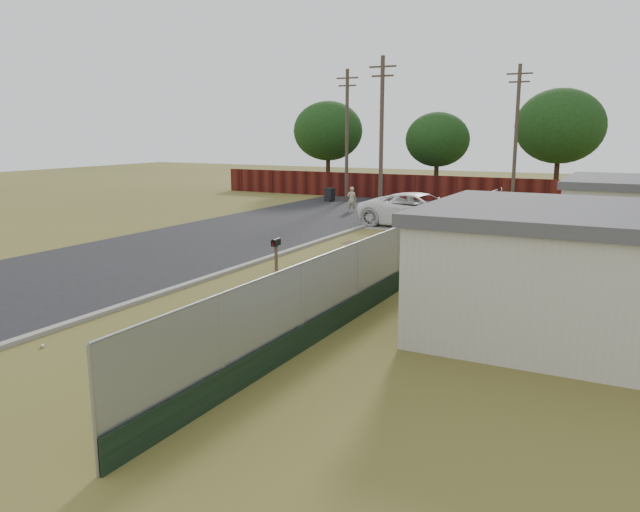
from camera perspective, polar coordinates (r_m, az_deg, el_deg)
The scene contains 12 objects.
ground at distance 20.76m, azimuth -0.99°, elevation -2.18°, with size 120.00×120.00×0.00m, color olive.
street at distance 30.94m, azimuth -4.85°, elevation 2.31°, with size 15.10×60.00×0.12m.
chainlink_fence at distance 20.27m, azimuth 8.18°, elevation -0.32°, with size 0.10×27.06×2.02m.
privacy_fence at distance 45.67m, azimuth 7.48°, elevation 6.28°, with size 30.00×0.12×1.80m, color #4D1610.
utility_poles at distance 40.64m, azimuth 8.60°, elevation 10.99°, with size 12.60×8.24×9.00m.
horizon_trees at distance 42.21m, azimuth 15.81°, elevation 10.62°, with size 33.32×31.94×7.78m.
fire_hydrant at distance 11.52m, azimuth -13.89°, elevation -11.55°, with size 0.46×0.46×0.93m.
mailbox at distance 21.97m, azimuth -4.05°, elevation 1.00°, with size 0.22×0.51×1.16m.
pickup_truck at distance 32.38m, azimuth 9.19°, elevation 4.14°, with size 2.91×6.32×1.76m, color white.
pedestrian at distance 38.27m, azimuth 2.92°, elevation 5.20°, with size 0.56×0.37×1.54m, color tan.
trash_bin at distance 44.02m, azimuth 0.89°, elevation 5.64°, with size 0.67×0.73×0.94m.
scattered_litter at distance 18.71m, azimuth -6.11°, elevation -3.63°, with size 3.52×12.57×0.07m.
Camera 1 is at (9.67, -17.72, 4.85)m, focal length 35.00 mm.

